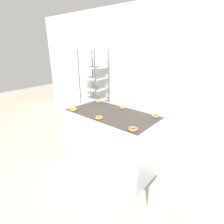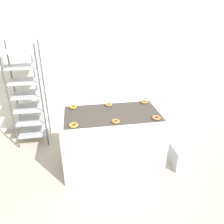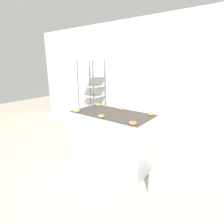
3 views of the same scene
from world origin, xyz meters
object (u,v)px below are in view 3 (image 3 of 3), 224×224
object	(u,v)px
glaze_bin	(163,181)
donut_near_right	(133,123)
baking_rack_cart	(92,96)
donut_near_center	(101,116)
donut_far_center	(121,109)
donut_near_left	(77,111)
fryer_machine	(112,137)
donut_far_right	(151,114)
donut_far_left	(98,105)

from	to	relation	value
glaze_bin	donut_near_right	world-z (taller)	donut_near_right
baking_rack_cart	donut_near_center	size ratio (longest dim) A/B	15.93
donut_far_center	donut_near_center	bearing A→B (deg)	-89.17
donut_near_center	donut_near_left	bearing A→B (deg)	-178.48
fryer_machine	donut_near_left	xyz separation A→B (m)	(-0.58, -0.31, 0.49)
glaze_bin	donut_far_right	size ratio (longest dim) A/B	2.89
fryer_machine	donut_near_right	world-z (taller)	donut_near_right
baking_rack_cart	donut_near_center	xyz separation A→B (m)	(1.38, -1.25, -0.00)
glaze_bin	donut_near_left	bearing A→B (deg)	-178.21
donut_near_left	donut_far_right	xyz separation A→B (m)	(1.18, 0.62, -0.00)
donut_far_left	baking_rack_cart	bearing A→B (deg)	140.27
donut_near_right	donut_far_center	distance (m)	0.84
donut_near_right	donut_far_right	bearing A→B (deg)	89.57
donut_near_center	fryer_machine	bearing A→B (deg)	89.81
donut_near_right	donut_near_left	bearing A→B (deg)	-179.02
donut_far_right	donut_near_left	bearing A→B (deg)	-152.40
fryer_machine	donut_far_right	size ratio (longest dim) A/B	12.85
glaze_bin	donut_far_center	bearing A→B (deg)	153.35
fryer_machine	donut_near_left	distance (m)	0.82
donut_far_center	donut_far_right	distance (m)	0.61
donut_near_center	baking_rack_cart	bearing A→B (deg)	137.75
glaze_bin	donut_far_center	size ratio (longest dim) A/B	2.94
baking_rack_cart	donut_far_left	world-z (taller)	baking_rack_cart
donut_near_right	fryer_machine	bearing A→B (deg)	153.91
donut_far_center	donut_near_left	bearing A→B (deg)	-133.17
glaze_bin	donut_far_center	distance (m)	1.46
fryer_machine	donut_far_left	xyz separation A→B (m)	(-0.58, 0.29, 0.49)
baking_rack_cart	donut_near_right	size ratio (longest dim) A/B	15.20
glaze_bin	donut_near_left	size ratio (longest dim) A/B	2.71
donut_near_right	donut_far_left	xyz separation A→B (m)	(-1.17, 0.58, -0.00)
donut_near_left	donut_far_center	size ratio (longest dim) A/B	1.08
donut_near_left	donut_far_right	distance (m)	1.33
donut_near_left	donut_near_center	distance (m)	0.58
baking_rack_cart	donut_near_center	world-z (taller)	baking_rack_cart
donut_near_right	baking_rack_cart	bearing A→B (deg)	147.72
glaze_bin	donut_far_right	distance (m)	1.08
baking_rack_cart	donut_near_right	distance (m)	2.33
glaze_bin	donut_far_left	world-z (taller)	donut_far_left
donut_far_left	donut_far_center	bearing A→B (deg)	0.58
baking_rack_cart	donut_far_right	xyz separation A→B (m)	(1.97, -0.65, -0.00)
glaze_bin	donut_far_center	world-z (taller)	donut_far_center
fryer_machine	donut_far_center	size ratio (longest dim) A/B	13.06
baking_rack_cart	donut_near_right	world-z (taller)	baking_rack_cart
donut_near_left	donut_near_right	xyz separation A→B (m)	(1.17, 0.02, -0.00)
donut_far_center	donut_far_right	size ratio (longest dim) A/B	0.98
glaze_bin	donut_far_left	xyz separation A→B (m)	(-1.68, 0.55, 0.78)
glaze_bin	donut_far_left	distance (m)	1.93
glaze_bin	donut_near_right	size ratio (longest dim) A/B	2.81
baking_rack_cart	donut_far_center	distance (m)	1.52
donut_far_left	donut_far_center	size ratio (longest dim) A/B	1.04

